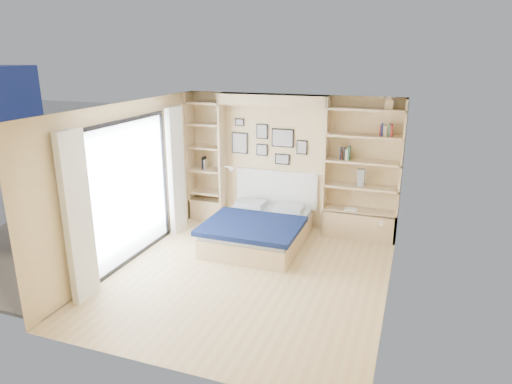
% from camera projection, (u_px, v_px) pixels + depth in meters
% --- Properties ---
extents(ground, '(4.50, 4.50, 0.00)m').
position_uv_depth(ground, '(248.00, 276.00, 6.83)').
color(ground, '#D0B57B').
rests_on(ground, ground).
extents(room_shell, '(4.50, 4.50, 4.50)m').
position_uv_depth(room_shell, '(258.00, 179.00, 8.01)').
color(room_shell, '#D9C085').
rests_on(room_shell, ground).
extents(bed, '(1.59, 2.02, 1.07)m').
position_uv_depth(bed, '(259.00, 229.00, 7.93)').
color(bed, tan).
rests_on(bed, ground).
extents(photo_gallery, '(1.48, 0.02, 0.82)m').
position_uv_depth(photo_gallery, '(267.00, 142.00, 8.51)').
color(photo_gallery, black).
rests_on(photo_gallery, ground).
extents(reading_lamps, '(1.92, 0.12, 0.15)m').
position_uv_depth(reading_lamps, '(271.00, 172.00, 8.41)').
color(reading_lamps, silver).
rests_on(reading_lamps, ground).
extents(shelf_decor, '(3.50, 0.23, 2.03)m').
position_uv_depth(shelf_decor, '(348.00, 145.00, 7.86)').
color(shelf_decor, '#964420').
rests_on(shelf_decor, ground).
extents(deck, '(3.20, 4.00, 0.05)m').
position_uv_depth(deck, '(56.00, 244.00, 7.99)').
color(deck, '#6B5E4F').
rests_on(deck, ground).
extents(deck_chair, '(0.63, 0.92, 0.85)m').
position_uv_depth(deck_chair, '(45.00, 223.00, 7.81)').
color(deck_chair, tan).
rests_on(deck_chair, ground).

